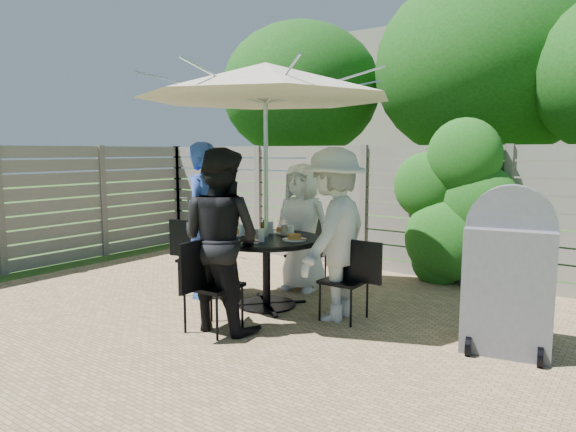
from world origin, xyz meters
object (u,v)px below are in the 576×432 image
Objects in this scene: coffee_cup at (284,230)px; bbq_grill at (508,277)px; person_right at (334,235)px; glass_back at (271,227)px; patio_table at (266,259)px; plate_right at (294,238)px; umbrella at (265,81)px; chair_back at (307,267)px; person_front at (220,240)px; glass_front at (261,235)px; chair_right at (345,297)px; chair_left at (200,273)px; person_left at (208,221)px; bicycle at (217,225)px; person_back at (302,227)px; plate_back at (283,231)px; glass_left at (242,231)px; glass_right at (291,232)px; plate_left at (240,233)px; chair_front at (213,305)px; syrup_jug at (264,229)px; plate_front at (248,240)px.

bbq_grill is (2.43, -0.01, -0.19)m from coffee_cup.
person_right is 12.87× the size of glass_back.
plate_right reaches higher than patio_table.
chair_back is (-0.09, 0.96, -2.24)m from umbrella.
person_front is 6.91× the size of plate_right.
chair_right is at bearing 22.17° from glass_front.
chair_left is 6.57× the size of glass_back.
person_left is at bearing -45.00° from person_front.
bicycle reaches higher than chair_right.
person_back is at bearing 95.44° from patio_table.
chair_left is 1.93m from chair_right.
person_right is 0.91m from plate_back.
glass_left is (0.58, -0.05, -0.06)m from person_left.
glass_left is 1.17× the size of coffee_cup.
bicycle is (-1.77, 2.02, -0.43)m from person_left.
glass_back is at bearing -70.30° from person_left.
chair_left is 1.17m from plate_back.
glass_right is (1.07, 0.21, -0.06)m from person_left.
umbrella is 1.88× the size of person_back.
plate_left is at bearing -174.56° from umbrella.
chair_front is 7.88× the size of coffee_cup.
patio_table is 0.87m from person_back.
person_front is 1.22× the size of bbq_grill.
syrup_jug is (0.06, -0.20, 0.01)m from glass_back.
chair_left is 1.37m from glass_right.
glass_left is (-0.34, 0.83, 0.59)m from chair_front.
glass_back is at bearing -9.02° from chair_back.
person_left is 1.43m from chair_front.
person_back is at bearing -0.51° from chair_back.
person_back is at bearing 85.02° from glass_back.
person_back is at bearing 100.94° from glass_front.
bicycle is at bearing 138.84° from plate_front.
plate_left is 1.00× the size of plate_front.
bicycle is at bearing 150.81° from bbq_grill.
syrup_jug is (0.76, 0.12, -0.05)m from person_left.
plate_right is (1.18, 0.11, -0.11)m from person_left.
glass_back is (-0.13, 0.25, 0.31)m from patio_table.
person_right reaches higher than syrup_jug.
person_front is 0.58m from glass_front.
chair_left is 1.06× the size of chair_right.
plate_left is (-0.36, -0.03, 0.27)m from patio_table.
umbrella is 11.68× the size of plate_right.
plate_right is at bearing 50.44° from plate_front.
patio_table is 0.71× the size of person_left.
person_back is at bearing -90.00° from person_front.
plate_right is 1.86× the size of glass_front.
syrup_jug is at bearing -4.31° from chair_back.
bbq_grill reaches higher than plate_left.
person_right is (0.73, 1.04, 0.62)m from chair_front.
coffee_cup is (0.33, 0.36, -0.01)m from glass_left.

